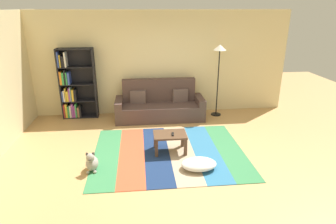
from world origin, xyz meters
TOP-DOWN VIEW (x-y plane):
  - ground_plane at (0.00, 0.00)m, footprint 14.00×14.00m
  - back_wall at (0.00, 2.55)m, footprint 6.80×0.10m
  - rug at (-0.06, 0.08)m, footprint 2.99×2.45m
  - couch at (-0.10, 2.02)m, footprint 2.26×0.80m
  - bookshelf at (-2.28, 2.31)m, footprint 0.90×0.28m
  - coffee_table at (-0.04, 0.13)m, footprint 0.65×0.47m
  - pouf at (0.41, -0.60)m, footprint 0.64×0.45m
  - dog at (-1.50, -0.44)m, footprint 0.22×0.35m
  - standing_lamp at (1.44, 2.09)m, footprint 0.32×0.32m
  - tv_remote at (0.01, 0.08)m, footprint 0.06×0.15m

SIDE VIEW (x-z plane):
  - ground_plane at x=0.00m, z-range 0.00..0.00m
  - rug at x=-0.06m, z-range 0.00..0.01m
  - pouf at x=0.41m, z-range 0.01..0.19m
  - dog at x=-1.50m, z-range -0.04..0.36m
  - coffee_table at x=-0.04m, z-range 0.12..0.51m
  - couch at x=-0.10m, z-range -0.16..0.84m
  - tv_remote at x=0.01m, z-range 0.39..0.41m
  - bookshelf at x=-2.28m, z-range -0.09..1.72m
  - back_wall at x=0.00m, z-range 0.00..2.70m
  - standing_lamp at x=1.44m, z-range 0.63..2.50m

